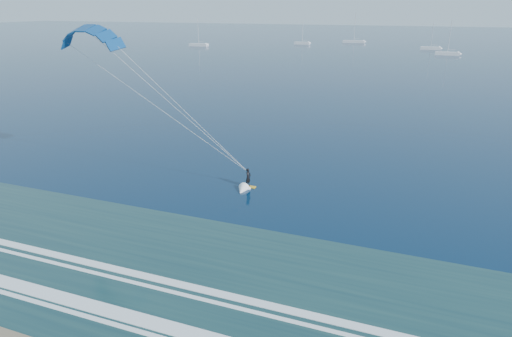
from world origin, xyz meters
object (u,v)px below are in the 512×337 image
at_px(sailboat_0, 199,45).
at_px(sailboat_7, 447,53).
at_px(sailboat_1, 302,43).
at_px(sailboat_3, 431,48).
at_px(kitesurfer_rig, 167,100).
at_px(sailboat_2, 354,41).

height_order(sailboat_0, sailboat_7, sailboat_7).
height_order(sailboat_1, sailboat_7, sailboat_7).
height_order(sailboat_3, sailboat_7, sailboat_7).
bearing_deg(sailboat_1, sailboat_7, -24.25).
height_order(kitesurfer_rig, sailboat_2, kitesurfer_rig).
relative_size(sailboat_0, sailboat_1, 1.18).
bearing_deg(sailboat_0, sailboat_7, -1.27).
bearing_deg(sailboat_2, sailboat_7, -48.11).
relative_size(kitesurfer_rig, sailboat_0, 1.67).
height_order(sailboat_1, sailboat_3, sailboat_3).
height_order(sailboat_0, sailboat_3, sailboat_0).
relative_size(kitesurfer_rig, sailboat_7, 1.60).
distance_m(sailboat_1, sailboat_7, 71.13).
distance_m(kitesurfer_rig, sailboat_1, 185.47).
distance_m(kitesurfer_rig, sailboat_7, 155.06).
distance_m(kitesurfer_rig, sailboat_3, 176.14).
height_order(sailboat_0, sailboat_1, sailboat_0).
bearing_deg(sailboat_1, sailboat_0, -147.31).
relative_size(kitesurfer_rig, sailboat_1, 1.97).
bearing_deg(sailboat_7, kitesurfer_rig, -100.34).
distance_m(sailboat_2, sailboat_3, 45.17).
relative_size(sailboat_0, sailboat_7, 0.96).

